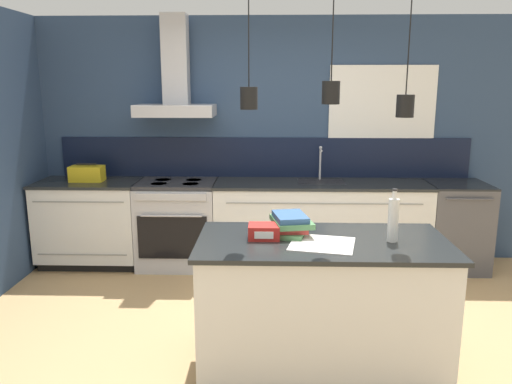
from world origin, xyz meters
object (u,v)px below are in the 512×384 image
(bottle_on_island, at_px, (393,219))
(red_supply_box, at_px, (264,232))
(oven_range, at_px, (178,224))
(book_stack, at_px, (291,224))
(yellow_toolbox, at_px, (87,174))
(dishwasher, at_px, (454,226))

(bottle_on_island, bearing_deg, red_supply_box, 177.44)
(oven_range, xyz_separation_m, book_stack, (1.12, -1.81, 0.52))
(oven_range, distance_m, book_stack, 2.19)
(bottle_on_island, xyz_separation_m, red_supply_box, (-0.83, 0.04, -0.10))
(oven_range, xyz_separation_m, yellow_toolbox, (-0.94, 0.00, 0.54))
(dishwasher, distance_m, book_stack, 2.60)
(oven_range, relative_size, red_supply_box, 4.44)
(dishwasher, relative_size, red_supply_box, 4.44)
(yellow_toolbox, bearing_deg, dishwasher, -0.00)
(oven_range, distance_m, red_supply_box, 2.19)
(red_supply_box, height_order, yellow_toolbox, yellow_toolbox)
(oven_range, bearing_deg, yellow_toolbox, 179.73)
(dishwasher, height_order, bottle_on_island, bottle_on_island)
(bottle_on_island, distance_m, red_supply_box, 0.84)
(red_supply_box, xyz_separation_m, yellow_toolbox, (-1.88, 1.92, 0.03))
(bottle_on_island, bearing_deg, oven_range, 132.18)
(dishwasher, relative_size, yellow_toolbox, 2.68)
(dishwasher, distance_m, yellow_toolbox, 3.88)
(bottle_on_island, relative_size, yellow_toolbox, 1.02)
(bottle_on_island, bearing_deg, book_stack, 167.48)
(red_supply_box, bearing_deg, bottle_on_island, -2.56)
(bottle_on_island, relative_size, book_stack, 0.91)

